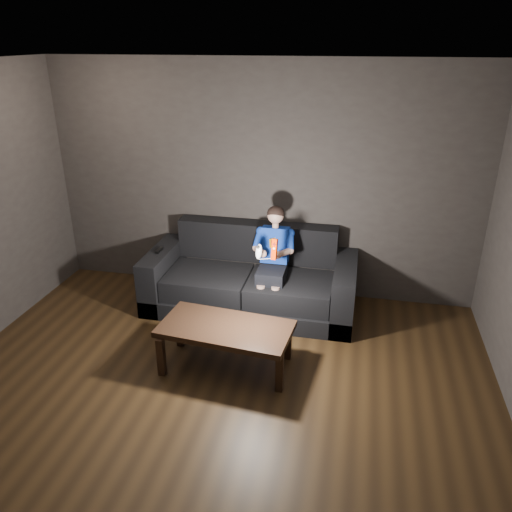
# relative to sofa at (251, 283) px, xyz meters

# --- Properties ---
(floor) EXTENTS (5.00, 5.00, 0.00)m
(floor) POSITION_rel_sofa_xyz_m (0.01, -2.00, -0.30)
(floor) COLOR black
(floor) RESTS_ON ground
(back_wall) EXTENTS (5.00, 0.04, 2.70)m
(back_wall) POSITION_rel_sofa_xyz_m (0.01, 0.50, 1.05)
(back_wall) COLOR #342E2D
(back_wall) RESTS_ON ground
(ceiling) EXTENTS (5.00, 5.00, 0.02)m
(ceiling) POSITION_rel_sofa_xyz_m (0.01, -2.00, 2.40)
(ceiling) COLOR silver
(ceiling) RESTS_ON back_wall
(sofa) EXTENTS (2.34, 1.01, 0.90)m
(sofa) POSITION_rel_sofa_xyz_m (0.00, 0.00, 0.00)
(sofa) COLOR black
(sofa) RESTS_ON floor
(child) EXTENTS (0.45, 0.55, 1.10)m
(child) POSITION_rel_sofa_xyz_m (0.27, -0.07, 0.45)
(child) COLOR black
(child) RESTS_ON sofa
(wii_remote_red) EXTENTS (0.06, 0.08, 0.21)m
(wii_remote_red) POSITION_rel_sofa_xyz_m (0.35, -0.49, 0.66)
(wii_remote_red) COLOR red
(wii_remote_red) RESTS_ON child
(nunchuk_white) EXTENTS (0.08, 0.11, 0.17)m
(nunchuk_white) POSITION_rel_sofa_xyz_m (0.19, -0.49, 0.62)
(nunchuk_white) COLOR white
(nunchuk_white) RESTS_ON child
(wii_remote_black) EXTENTS (0.04, 0.15, 0.03)m
(wii_remote_black) POSITION_rel_sofa_xyz_m (-1.05, -0.09, 0.36)
(wii_remote_black) COLOR black
(wii_remote_black) RESTS_ON sofa
(coffee_table) EXTENTS (1.26, 0.72, 0.44)m
(coffee_table) POSITION_rel_sofa_xyz_m (0.02, -1.17, 0.09)
(coffee_table) COLOR black
(coffee_table) RESTS_ON floor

